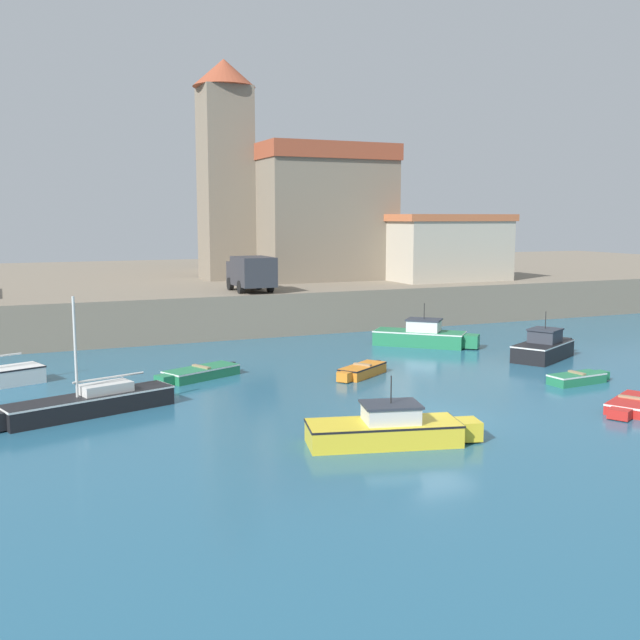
% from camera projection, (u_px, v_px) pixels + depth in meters
% --- Properties ---
extents(ground_plane, '(200.00, 200.00, 0.00)m').
position_uv_depth(ground_plane, '(437.00, 417.00, 27.31)').
color(ground_plane, '#28607F').
extents(quay_seawall, '(120.00, 40.00, 2.63)m').
position_uv_depth(quay_seawall, '(187.00, 288.00, 63.24)').
color(quay_seawall, gray).
rests_on(quay_seawall, ground).
extents(dinghy_red_0, '(3.65, 2.65, 0.49)m').
position_uv_depth(dinghy_red_0, '(633.00, 404.00, 28.28)').
color(dinghy_red_0, red).
rests_on(dinghy_red_0, ground).
extents(motorboat_yellow_1, '(5.82, 2.88, 2.24)m').
position_uv_depth(motorboat_yellow_1, '(389.00, 429.00, 24.04)').
color(motorboat_yellow_1, yellow).
rests_on(motorboat_yellow_1, ground).
extents(dinghy_green_2, '(4.16, 2.68, 0.57)m').
position_uv_depth(dinghy_green_2, '(199.00, 373.00, 33.86)').
color(dinghy_green_2, '#237A4C').
rests_on(dinghy_green_2, ground).
extents(sailboat_black_3, '(6.92, 3.26, 4.43)m').
position_uv_depth(sailboat_black_3, '(88.00, 403.00, 27.62)').
color(sailboat_black_3, black).
rests_on(sailboat_black_3, ground).
extents(dinghy_orange_4, '(3.15, 2.49, 0.57)m').
position_uv_depth(dinghy_orange_4, '(361.00, 370.00, 34.34)').
color(dinghy_orange_4, orange).
rests_on(dinghy_orange_4, ground).
extents(dinghy_green_5, '(3.13, 1.24, 0.53)m').
position_uv_depth(dinghy_green_5, '(578.00, 378.00, 32.87)').
color(dinghy_green_5, '#237A4C').
rests_on(dinghy_green_5, ground).
extents(motorboat_black_6, '(4.95, 3.59, 2.47)m').
position_uv_depth(motorboat_black_6, '(544.00, 348.00, 38.56)').
color(motorboat_black_6, black).
rests_on(motorboat_black_6, ground).
extents(motorboat_green_7, '(5.29, 5.02, 2.45)m').
position_uv_depth(motorboat_green_7, '(423.00, 336.00, 42.46)').
color(motorboat_green_7, '#237A4C').
rests_on(motorboat_green_7, ground).
extents(church, '(13.95, 17.19, 16.06)m').
position_uv_depth(church, '(289.00, 207.00, 60.13)').
color(church, gray).
rests_on(church, quay_seawall).
extents(harbor_shed_mid_row, '(8.96, 4.30, 4.84)m').
position_uv_depth(harbor_shed_mid_row, '(450.00, 247.00, 54.79)').
color(harbor_shed_mid_row, '#BCB29E').
rests_on(harbor_shed_mid_row, quay_seawall).
extents(truck_on_quay, '(2.23, 4.33, 2.20)m').
position_uv_depth(truck_on_quay, '(251.00, 272.00, 46.70)').
color(truck_on_quay, '#333338').
rests_on(truck_on_quay, quay_seawall).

